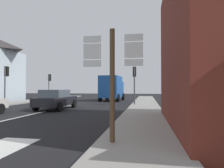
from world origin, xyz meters
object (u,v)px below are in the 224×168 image
(route_sign_post, at_px, (112,76))
(traffic_light_near_left, at_px, (6,77))
(delivery_truck, at_px, (112,88))
(traffic_light_far_left, at_px, (49,81))
(sedan_far, at_px, (56,99))
(traffic_light_near_right, at_px, (134,77))

(route_sign_post, height_order, traffic_light_near_left, traffic_light_near_left)
(delivery_truck, xyz_separation_m, traffic_light_near_left, (-8.29, -8.30, 0.99))
(delivery_truck, distance_m, traffic_light_far_left, 8.34)
(sedan_far, relative_size, traffic_light_near_left, 1.18)
(delivery_truck, xyz_separation_m, route_sign_post, (3.37, -18.81, 0.26))
(route_sign_post, relative_size, traffic_light_near_left, 0.90)
(route_sign_post, bearing_deg, sedan_far, 124.36)
(traffic_light_far_left, xyz_separation_m, traffic_light_near_right, (11.51, -6.12, 0.07))
(route_sign_post, bearing_deg, traffic_light_near_left, 138.00)
(delivery_truck, height_order, route_sign_post, route_sign_post)
(route_sign_post, relative_size, traffic_light_near_right, 0.91)
(route_sign_post, distance_m, traffic_light_near_left, 15.72)
(sedan_far, bearing_deg, traffic_light_near_left, 160.82)
(traffic_light_far_left, relative_size, traffic_light_near_right, 0.97)
(delivery_truck, bearing_deg, traffic_light_near_left, -134.96)
(traffic_light_near_left, distance_m, traffic_light_near_right, 11.67)
(traffic_light_near_left, bearing_deg, traffic_light_far_left, 90.00)
(sedan_far, bearing_deg, traffic_light_far_left, 120.33)
(delivery_truck, distance_m, traffic_light_near_left, 11.78)
(sedan_far, height_order, route_sign_post, route_sign_post)
(delivery_truck, relative_size, traffic_light_near_left, 1.43)
(traffic_light_far_left, relative_size, traffic_light_near_left, 0.96)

